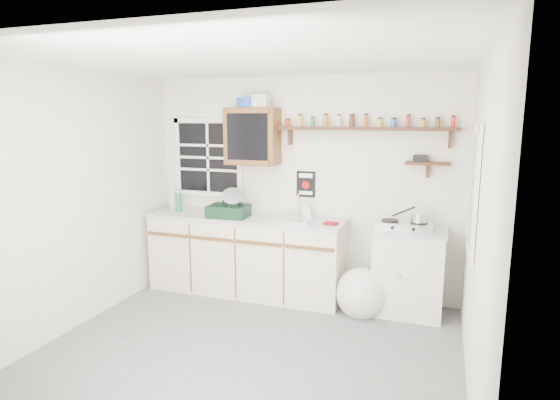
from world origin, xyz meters
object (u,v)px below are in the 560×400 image
(upper_cabinet, at_px, (252,136))
(spice_shelf, at_px, (365,128))
(main_cabinet, at_px, (246,254))
(right_cabinet, at_px, (408,271))
(hotplate, at_px, (404,225))
(dish_rack, at_px, (230,208))

(upper_cabinet, xyz_separation_m, spice_shelf, (1.27, 0.07, 0.11))
(spice_shelf, bearing_deg, upper_cabinet, -176.89)
(spice_shelf, bearing_deg, main_cabinet, -170.75)
(right_cabinet, relative_size, spice_shelf, 0.48)
(hotplate, bearing_deg, right_cabinet, 19.12)
(main_cabinet, relative_size, upper_cabinet, 3.55)
(main_cabinet, distance_m, hotplate, 1.84)
(main_cabinet, height_order, dish_rack, dish_rack)
(dish_rack, bearing_deg, spice_shelf, 8.06)
(spice_shelf, height_order, dish_rack, spice_shelf)
(main_cabinet, relative_size, right_cabinet, 2.54)
(main_cabinet, height_order, right_cabinet, main_cabinet)
(spice_shelf, distance_m, hotplate, 1.11)
(main_cabinet, xyz_separation_m, right_cabinet, (1.83, 0.03, -0.01))
(main_cabinet, bearing_deg, spice_shelf, 9.25)
(spice_shelf, relative_size, hotplate, 3.29)
(right_cabinet, height_order, dish_rack, dish_rack)
(right_cabinet, relative_size, dish_rack, 1.93)
(spice_shelf, xyz_separation_m, dish_rack, (-1.45, -0.33, -0.90))
(right_cabinet, bearing_deg, main_cabinet, -179.21)
(main_cabinet, xyz_separation_m, upper_cabinet, (0.03, 0.14, 1.36))
(hotplate, bearing_deg, dish_rack, -175.05)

